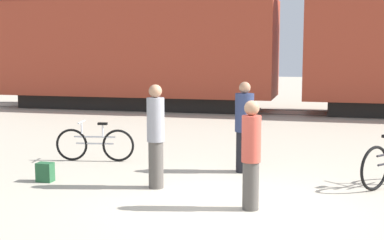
# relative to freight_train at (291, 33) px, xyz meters

# --- Properties ---
(ground_plane) EXTENTS (80.00, 80.00, 0.00)m
(ground_plane) POSITION_rel_freight_train_xyz_m (0.00, -12.52, -2.95)
(ground_plane) COLOR #B2A893
(freight_train) EXTENTS (23.20, 2.88, 5.58)m
(freight_train) POSITION_rel_freight_train_xyz_m (0.00, 0.00, 0.00)
(freight_train) COLOR black
(freight_train) RESTS_ON ground_plane
(rail_near) EXTENTS (35.20, 0.07, 0.01)m
(rail_near) POSITION_rel_freight_train_xyz_m (0.00, -0.72, -2.94)
(rail_near) COLOR #4C4238
(rail_near) RESTS_ON ground_plane
(rail_far) EXTENTS (35.20, 0.07, 0.01)m
(rail_far) POSITION_rel_freight_train_xyz_m (0.00, 0.72, -2.94)
(rail_far) COLOR #4C4238
(rail_far) RESTS_ON ground_plane
(bicycle_silver) EXTENTS (1.66, 0.46, 0.84)m
(bicycle_silver) POSITION_rel_freight_train_xyz_m (-3.34, -9.96, -2.59)
(bicycle_silver) COLOR black
(bicycle_silver) RESTS_ON ground_plane
(person_in_grey) EXTENTS (0.30, 0.30, 1.75)m
(person_in_grey) POSITION_rel_freight_train_xyz_m (-1.41, -11.76, -2.05)
(person_in_grey) COLOR #514C47
(person_in_grey) RESTS_ON ground_plane
(person_in_red) EXTENTS (0.28, 0.28, 1.60)m
(person_in_red) POSITION_rel_freight_train_xyz_m (0.31, -12.60, -2.13)
(person_in_red) COLOR #514C47
(person_in_red) RESTS_ON ground_plane
(person_in_navy) EXTENTS (0.36, 0.36, 1.73)m
(person_in_navy) POSITION_rel_freight_train_xyz_m (-0.15, -10.21, -2.09)
(person_in_navy) COLOR black
(person_in_navy) RESTS_ON ground_plane
(backpack) EXTENTS (0.28, 0.20, 0.34)m
(backpack) POSITION_rel_freight_train_xyz_m (-3.46, -11.82, -2.78)
(backpack) COLOR #235633
(backpack) RESTS_ON ground_plane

